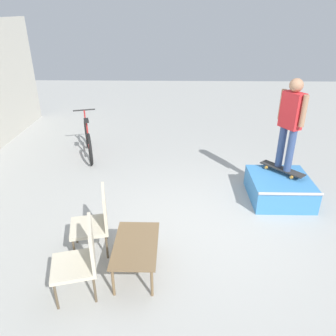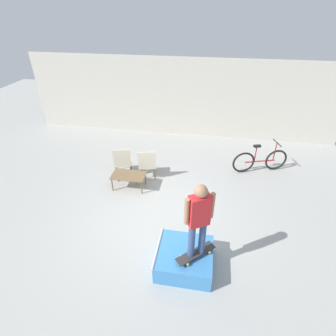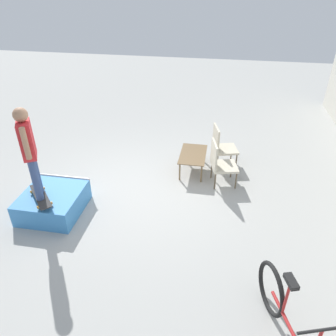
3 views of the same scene
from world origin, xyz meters
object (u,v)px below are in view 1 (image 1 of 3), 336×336
at_px(person_skater, 291,118).
at_px(patio_chair_right, 96,219).
at_px(skateboard_on_ramp, 282,169).
at_px(patio_chair_left, 81,257).
at_px(bicycle, 88,140).
at_px(skate_ramp_box, 279,188).
at_px(coffee_table, 136,247).

bearing_deg(person_skater, patio_chair_right, 89.98).
bearing_deg(person_skater, skateboard_on_ramp, 150.93).
relative_size(skateboard_on_ramp, person_skater, 0.47).
height_order(skateboard_on_ramp, person_skater, person_skater).
bearing_deg(patio_chair_right, patio_chair_left, -13.21).
height_order(skateboard_on_ramp, bicycle, bicycle).
bearing_deg(skate_ramp_box, skateboard_on_ramp, -18.09).
xyz_separation_m(skate_ramp_box, patio_chair_left, (-2.29, 3.04, 0.31)).
relative_size(person_skater, patio_chair_right, 1.69).
height_order(skate_ramp_box, bicycle, bicycle).
relative_size(skateboard_on_ramp, bicycle, 0.44).
distance_m(coffee_table, patio_chair_right, 0.75).
relative_size(skateboard_on_ramp, patio_chair_left, 0.79).
height_order(skate_ramp_box, coffee_table, skate_ramp_box).
height_order(skate_ramp_box, person_skater, person_skater).
distance_m(skate_ramp_box, patio_chair_right, 3.40).
relative_size(person_skater, coffee_table, 1.69).
relative_size(skateboard_on_ramp, patio_chair_right, 0.79).
distance_m(skate_ramp_box, skateboard_on_ramp, 0.37).
bearing_deg(patio_chair_left, skateboard_on_ramp, 114.03).
distance_m(skateboard_on_ramp, person_skater, 0.98).
bearing_deg(bicycle, skate_ramp_box, -133.83).
distance_m(skateboard_on_ramp, bicycle, 4.43).
xyz_separation_m(patio_chair_left, bicycle, (4.23, 0.96, -0.14)).
bearing_deg(skateboard_on_ramp, coffee_table, 88.81).
relative_size(coffee_table, patio_chair_left, 1.00).
bearing_deg(bicycle, person_skater, -130.87).
bearing_deg(skate_ramp_box, patio_chair_right, 116.40).
xyz_separation_m(skateboard_on_ramp, patio_chair_right, (-1.73, 3.11, 0.02)).
bearing_deg(bicycle, patio_chair_right, 177.74).
relative_size(skateboard_on_ramp, coffee_table, 0.79).
xyz_separation_m(patio_chair_left, patio_chair_right, (0.78, -0.00, 0.00)).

